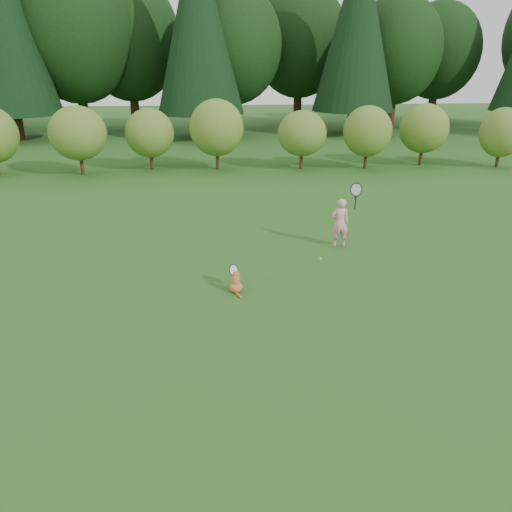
{
  "coord_description": "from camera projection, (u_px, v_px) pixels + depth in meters",
  "views": [
    {
      "loc": [
        -0.69,
        -8.32,
        4.22
      ],
      "look_at": [
        0.2,
        0.8,
        0.7
      ],
      "focal_mm": 35.0,
      "sensor_mm": 36.0,
      "label": 1
    }
  ],
  "objects": [
    {
      "name": "ground",
      "position": [
        250.0,
        307.0,
        9.31
      ],
      "size": [
        100.0,
        100.0,
        0.0
      ],
      "primitive_type": "plane",
      "color": "#215919",
      "rests_on": "ground"
    },
    {
      "name": "cat",
      "position": [
        236.0,
        281.0,
        9.86
      ],
      "size": [
        0.33,
        0.65,
        0.6
      ],
      "rotation": [
        0.0,
        0.0,
        -0.08
      ],
      "color": "#DA5929",
      "rests_on": "ground"
    },
    {
      "name": "child",
      "position": [
        341.0,
        222.0,
        12.2
      ],
      "size": [
        0.67,
        0.38,
        1.81
      ],
      "rotation": [
        0.0,
        0.0,
        3.16
      ],
      "color": "pink",
      "rests_on": "ground"
    },
    {
      "name": "shrub_row",
      "position": [
        223.0,
        137.0,
        20.88
      ],
      "size": [
        28.0,
        3.0,
        2.8
      ],
      "primitive_type": null,
      "color": "#507323",
      "rests_on": "ground"
    },
    {
      "name": "tennis_ball",
      "position": [
        320.0,
        259.0,
        9.65
      ],
      "size": [
        0.06,
        0.06,
        0.06
      ],
      "color": "#B1D919",
      "rests_on": "ground"
    },
    {
      "name": "woodland_backdrop",
      "position": [
        214.0,
        2.0,
        27.99
      ],
      "size": [
        48.0,
        10.0,
        15.0
      ],
      "primitive_type": null,
      "color": "black",
      "rests_on": "ground"
    }
  ]
}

